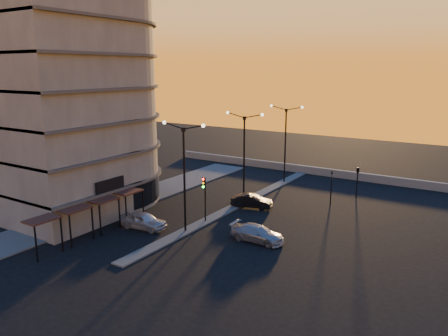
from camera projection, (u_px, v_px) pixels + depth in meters
ground at (185, 232)px, 37.68m from camera, size 120.00×120.00×0.00m
sidewalk_west at (130, 200)px, 46.47m from camera, size 5.00×40.00×0.12m
median at (244, 202)px, 45.87m from camera, size 1.20×36.00×0.12m
parapet at (317, 171)px, 57.86m from camera, size 44.00×0.50×1.00m
building at (69, 88)px, 42.41m from camera, size 14.35×17.08×25.00m
streetlamp_near at (184, 169)px, 36.43m from camera, size 4.32×0.32×9.51m
streetlamp_mid at (244, 150)px, 44.64m from camera, size 4.32×0.32×9.51m
streetlamp_far at (285, 138)px, 52.85m from camera, size 4.32×0.32×9.51m
traffic_light_main at (204, 192)px, 39.39m from camera, size 0.28×0.44×4.25m
signal_east_a at (331, 187)px, 44.53m from camera, size 0.13×0.16×3.60m
signal_east_b at (358, 170)px, 46.77m from camera, size 0.42×1.99×3.60m
car_hatchback at (143, 220)px, 38.32m from camera, size 4.51×2.25×1.48m
car_sedan at (252, 201)px, 44.15m from camera, size 4.34×2.45×1.36m
car_wagon at (257, 233)px, 35.53m from camera, size 4.55×1.88×1.32m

